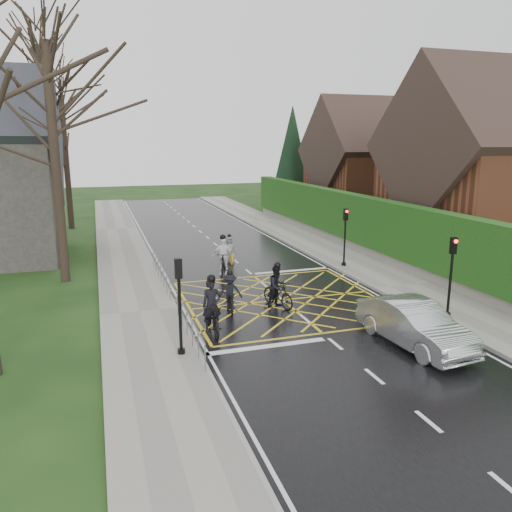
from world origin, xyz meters
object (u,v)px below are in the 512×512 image
car (414,324)px  cyclist_back (278,290)px  cyclist_front (223,260)px  cyclist_mid (230,296)px  cyclist_lead (230,253)px  cyclist_rear (212,313)px

car → cyclist_back: bearing=114.5°
cyclist_back → cyclist_front: cyclist_front is taller
cyclist_mid → cyclist_front: bearing=88.1°
cyclist_front → cyclist_lead: (1.00, 2.52, -0.21)m
cyclist_back → cyclist_lead: cyclist_back is taller
cyclist_front → car: (3.81, -10.67, -0.03)m
cyclist_mid → cyclist_front: cyclist_front is taller
cyclist_front → cyclist_mid: bearing=-81.9°
cyclist_rear → cyclist_mid: bearing=60.8°
cyclist_rear → car: size_ratio=0.48×
cyclist_front → cyclist_lead: 2.72m
cyclist_mid → cyclist_rear: bearing=-111.3°
cyclist_rear → cyclist_back: cyclist_rear is taller
car → cyclist_mid: bearing=127.6°
cyclist_front → cyclist_back: bearing=-61.6°
cyclist_mid → car: bearing=-38.0°
cyclist_back → cyclist_mid: size_ratio=1.09×
cyclist_mid → car: 7.20m
cyclist_rear → cyclist_front: size_ratio=1.00×
cyclist_rear → cyclist_back: bearing=32.2°
cyclist_front → cyclist_lead: bearing=87.7°
cyclist_back → cyclist_front: bearing=80.3°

